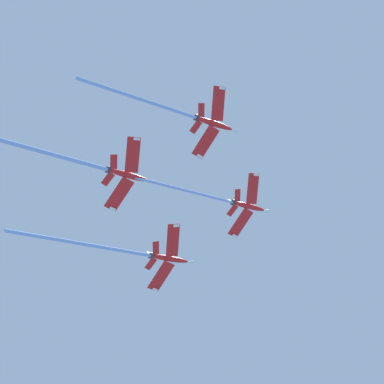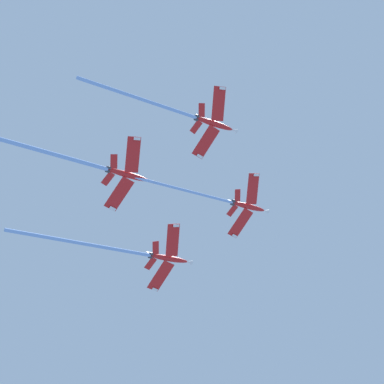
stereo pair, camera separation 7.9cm
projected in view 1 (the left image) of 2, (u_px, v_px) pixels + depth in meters
name	position (u px, v px, depth m)	size (l,w,h in m)	color
jet_lead	(231.00, 202.00, 157.56)	(22.75, 37.88, 23.65)	red
jet_left_wing	(135.00, 253.00, 146.86)	(25.31, 43.06, 25.69)	red
jet_right_wing	(190.00, 115.00, 143.58)	(23.16, 38.20, 23.37)	red
jet_slot	(88.00, 164.00, 134.70)	(23.88, 42.22, 25.94)	red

